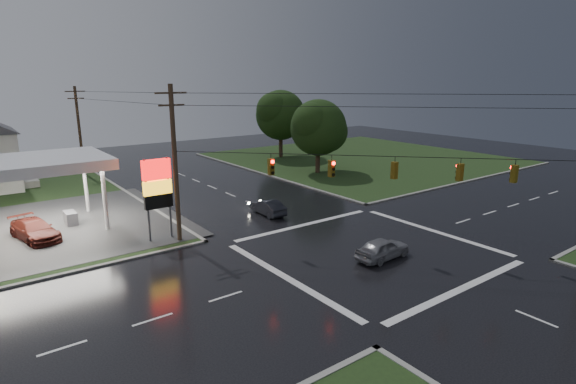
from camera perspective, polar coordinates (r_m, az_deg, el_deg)
ground at (r=31.10m, az=10.28°, el=-7.37°), size 120.00×120.00×0.00m
grass_ne at (r=66.69m, az=9.45°, el=4.25°), size 36.00×36.00×0.08m
pylon_sign at (r=32.80m, az=-16.25°, el=0.76°), size 2.00×0.35×6.00m
utility_pole_nw at (r=31.90m, az=-14.15°, el=3.67°), size 2.20×0.32×11.00m
utility_pole_n at (r=59.08m, az=-24.97°, el=7.19°), size 2.20×0.32×10.50m
traffic_signals at (r=29.38m, az=10.89°, el=4.47°), size 26.87×26.87×1.47m
tree_ne_near at (r=54.97m, az=3.98°, el=8.14°), size 7.99×6.80×8.98m
tree_ne_far at (r=66.18m, az=-0.83°, el=9.73°), size 8.46×7.20×9.80m
car_north at (r=38.43m, az=-2.59°, el=-1.94°), size 1.47×3.98×1.30m
car_crossing at (r=29.78m, az=11.92°, el=-7.02°), size 4.12×1.84×1.38m
car_pump at (r=37.22m, az=-29.49°, el=-4.21°), size 3.21×5.45×1.48m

